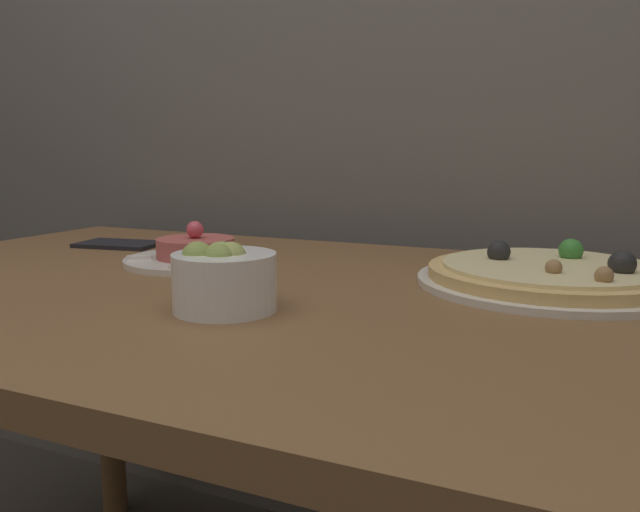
# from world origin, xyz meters

# --- Properties ---
(dining_table) EXTENTS (1.43, 0.85, 0.72)m
(dining_table) POSITION_xyz_m (0.00, 0.43, 0.64)
(dining_table) COLOR brown
(dining_table) RESTS_ON ground_plane
(pizza_plate) EXTENTS (0.37, 0.37, 0.06)m
(pizza_plate) POSITION_xyz_m (0.37, 0.59, 0.74)
(pizza_plate) COLOR silver
(pizza_plate) RESTS_ON dining_table
(tartare_plate) EXTENTS (0.24, 0.24, 0.07)m
(tartare_plate) POSITION_xyz_m (-0.19, 0.53, 0.74)
(tartare_plate) COLOR silver
(tartare_plate) RESTS_ON dining_table
(small_bowl) EXTENTS (0.12, 0.12, 0.08)m
(small_bowl) POSITION_xyz_m (0.03, 0.28, 0.76)
(small_bowl) COLOR white
(small_bowl) RESTS_ON dining_table
(napkin) EXTENTS (0.17, 0.12, 0.01)m
(napkin) POSITION_xyz_m (-0.44, 0.62, 0.73)
(napkin) COLOR black
(napkin) RESTS_ON dining_table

